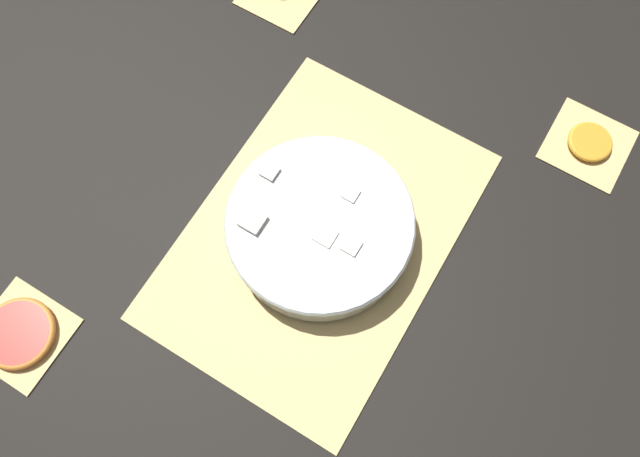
# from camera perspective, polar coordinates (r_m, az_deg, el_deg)

# --- Properties ---
(ground_plane) EXTENTS (6.00, 6.00, 0.00)m
(ground_plane) POSITION_cam_1_polar(r_m,az_deg,el_deg) (0.92, -0.00, -0.59)
(ground_plane) COLOR black
(bamboo_mat_center) EXTENTS (0.50, 0.35, 0.01)m
(bamboo_mat_center) POSITION_cam_1_polar(r_m,az_deg,el_deg) (0.92, -0.00, -0.53)
(bamboo_mat_center) COLOR #D6B775
(bamboo_mat_center) RESTS_ON ground_plane
(coaster_mat_near_right) EXTENTS (0.12, 0.12, 0.01)m
(coaster_mat_near_right) POSITION_cam_1_polar(r_m,az_deg,el_deg) (0.97, -25.63, -8.73)
(coaster_mat_near_right) COLOR #D6B775
(coaster_mat_near_right) RESTS_ON ground_plane
(coaster_mat_far_left) EXTENTS (0.12, 0.12, 0.01)m
(coaster_mat_far_left) POSITION_cam_1_polar(r_m,az_deg,el_deg) (1.06, 23.30, 7.08)
(coaster_mat_far_left) COLOR #D6B775
(coaster_mat_far_left) RESTS_ON ground_plane
(fruit_salad_bowl) EXTENTS (0.27, 0.27, 0.06)m
(fruit_salad_bowl) POSITION_cam_1_polar(r_m,az_deg,el_deg) (0.88, 0.01, 0.22)
(fruit_salad_bowl) COLOR silver
(fruit_salad_bowl) RESTS_ON bamboo_mat_center
(orange_slice_whole) EXTENTS (0.07, 0.07, 0.01)m
(orange_slice_whole) POSITION_cam_1_polar(r_m,az_deg,el_deg) (1.05, 23.47, 7.27)
(orange_slice_whole) COLOR orange
(orange_slice_whole) RESTS_ON coaster_mat_far_left
(grapefruit_slice) EXTENTS (0.10, 0.10, 0.01)m
(grapefruit_slice) POSITION_cam_1_polar(r_m,az_deg,el_deg) (0.97, -25.85, -8.63)
(grapefruit_slice) COLOR red
(grapefruit_slice) RESTS_ON coaster_mat_near_right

